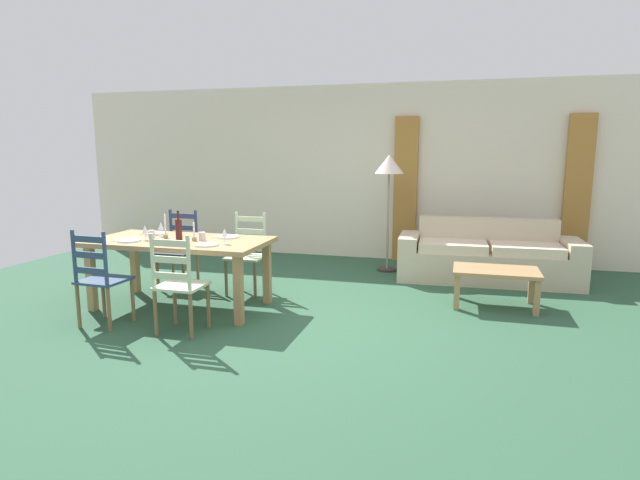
# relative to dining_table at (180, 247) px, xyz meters

# --- Properties ---
(ground_plane) EXTENTS (9.60, 9.60, 0.02)m
(ground_plane) POSITION_rel_dining_table_xyz_m (1.29, -0.08, -0.67)
(ground_plane) COLOR #2C543B
(wall_far) EXTENTS (9.60, 0.16, 2.70)m
(wall_far) POSITION_rel_dining_table_xyz_m (1.29, 3.22, 0.69)
(wall_far) COLOR beige
(wall_far) RESTS_ON ground_plane
(curtain_panel_left) EXTENTS (0.35, 0.08, 2.20)m
(curtain_panel_left) POSITION_rel_dining_table_xyz_m (2.07, 3.08, 0.44)
(curtain_panel_left) COLOR #AE7633
(curtain_panel_left) RESTS_ON ground_plane
(curtain_panel_right) EXTENTS (0.35, 0.08, 2.20)m
(curtain_panel_right) POSITION_rel_dining_table_xyz_m (4.47, 3.08, 0.44)
(curtain_panel_right) COLOR #AE7633
(curtain_panel_right) RESTS_ON ground_plane
(dining_table) EXTENTS (1.90, 0.96, 0.75)m
(dining_table) POSITION_rel_dining_table_xyz_m (0.00, 0.00, 0.00)
(dining_table) COLOR #A88052
(dining_table) RESTS_ON ground_plane
(dining_chair_near_left) EXTENTS (0.44, 0.42, 0.96)m
(dining_chair_near_left) POSITION_rel_dining_table_xyz_m (-0.41, -0.77, -0.19)
(dining_chair_near_left) COLOR navy
(dining_chair_near_left) RESTS_ON ground_plane
(dining_chair_near_right) EXTENTS (0.43, 0.41, 0.96)m
(dining_chair_near_right) POSITION_rel_dining_table_xyz_m (0.42, -0.75, -0.19)
(dining_chair_near_right) COLOR beige
(dining_chair_near_right) RESTS_ON ground_plane
(dining_chair_far_left) EXTENTS (0.43, 0.41, 0.96)m
(dining_chair_far_left) POSITION_rel_dining_table_xyz_m (-0.48, 0.77, -0.19)
(dining_chair_far_left) COLOR navy
(dining_chair_far_left) RESTS_ON ground_plane
(dining_chair_far_right) EXTENTS (0.43, 0.41, 0.96)m
(dining_chair_far_right) POSITION_rel_dining_table_xyz_m (0.47, 0.72, -0.19)
(dining_chair_far_right) COLOR beige
(dining_chair_far_right) RESTS_ON ground_plane
(dinner_plate_near_left) EXTENTS (0.24, 0.24, 0.02)m
(dinner_plate_near_left) POSITION_rel_dining_table_xyz_m (-0.45, -0.25, 0.10)
(dinner_plate_near_left) COLOR white
(dinner_plate_near_left) RESTS_ON dining_table
(fork_near_left) EXTENTS (0.02, 0.17, 0.01)m
(fork_near_left) POSITION_rel_dining_table_xyz_m (-0.60, -0.25, 0.09)
(fork_near_left) COLOR silver
(fork_near_left) RESTS_ON dining_table
(dinner_plate_near_right) EXTENTS (0.24, 0.24, 0.02)m
(dinner_plate_near_right) POSITION_rel_dining_table_xyz_m (0.45, -0.25, 0.10)
(dinner_plate_near_right) COLOR white
(dinner_plate_near_right) RESTS_ON dining_table
(fork_near_right) EXTENTS (0.02, 0.17, 0.01)m
(fork_near_right) POSITION_rel_dining_table_xyz_m (0.30, -0.25, 0.09)
(fork_near_right) COLOR silver
(fork_near_right) RESTS_ON dining_table
(dinner_plate_far_left) EXTENTS (0.24, 0.24, 0.02)m
(dinner_plate_far_left) POSITION_rel_dining_table_xyz_m (-0.45, 0.25, 0.10)
(dinner_plate_far_left) COLOR white
(dinner_plate_far_left) RESTS_ON dining_table
(fork_far_left) EXTENTS (0.03, 0.17, 0.01)m
(fork_far_left) POSITION_rel_dining_table_xyz_m (-0.60, 0.25, 0.09)
(fork_far_left) COLOR silver
(fork_far_left) RESTS_ON dining_table
(dinner_plate_far_right) EXTENTS (0.24, 0.24, 0.02)m
(dinner_plate_far_right) POSITION_rel_dining_table_xyz_m (0.45, 0.25, 0.10)
(dinner_plate_far_right) COLOR white
(dinner_plate_far_right) RESTS_ON dining_table
(fork_far_right) EXTENTS (0.02, 0.17, 0.01)m
(fork_far_right) POSITION_rel_dining_table_xyz_m (0.30, 0.25, 0.09)
(fork_far_right) COLOR silver
(fork_far_right) RESTS_ON dining_table
(wine_bottle) EXTENTS (0.07, 0.07, 0.32)m
(wine_bottle) POSITION_rel_dining_table_xyz_m (0.02, -0.04, 0.20)
(wine_bottle) COLOR #471919
(wine_bottle) RESTS_ON dining_table
(wine_glass_near_left) EXTENTS (0.06, 0.06, 0.16)m
(wine_glass_near_left) POSITION_rel_dining_table_xyz_m (-0.33, -0.13, 0.20)
(wine_glass_near_left) COLOR white
(wine_glass_near_left) RESTS_ON dining_table
(wine_glass_near_right) EXTENTS (0.06, 0.06, 0.16)m
(wine_glass_near_right) POSITION_rel_dining_table_xyz_m (0.59, -0.12, 0.20)
(wine_glass_near_right) COLOR white
(wine_glass_near_right) RESTS_ON dining_table
(wine_glass_far_left) EXTENTS (0.06, 0.06, 0.16)m
(wine_glass_far_left) POSITION_rel_dining_table_xyz_m (-0.30, 0.12, 0.20)
(wine_glass_far_left) COLOR white
(wine_glass_far_left) RESTS_ON dining_table
(coffee_cup_primary) EXTENTS (0.07, 0.07, 0.09)m
(coffee_cup_primary) POSITION_rel_dining_table_xyz_m (0.27, 0.01, 0.13)
(coffee_cup_primary) COLOR beige
(coffee_cup_primary) RESTS_ON dining_table
(coffee_cup_secondary) EXTENTS (0.07, 0.07, 0.09)m
(coffee_cup_secondary) POSITION_rel_dining_table_xyz_m (-0.33, -0.02, 0.13)
(coffee_cup_secondary) COLOR beige
(coffee_cup_secondary) RESTS_ON dining_table
(candle_tall) EXTENTS (0.05, 0.05, 0.27)m
(candle_tall) POSITION_rel_dining_table_xyz_m (-0.18, 0.02, 0.16)
(candle_tall) COLOR #998C66
(candle_tall) RESTS_ON dining_table
(candle_short) EXTENTS (0.05, 0.05, 0.20)m
(candle_short) POSITION_rel_dining_table_xyz_m (0.20, -0.04, 0.14)
(candle_short) COLOR #998C66
(candle_short) RESTS_ON dining_table
(couch) EXTENTS (2.31, 0.88, 0.80)m
(couch) POSITION_rel_dining_table_xyz_m (3.26, 2.14, -0.37)
(couch) COLOR #C7B495
(couch) RESTS_ON ground_plane
(coffee_table) EXTENTS (0.90, 0.56, 0.42)m
(coffee_table) POSITION_rel_dining_table_xyz_m (3.30, 0.93, -0.31)
(coffee_table) COLOR #A88052
(coffee_table) RESTS_ON ground_plane
(standing_lamp) EXTENTS (0.40, 0.40, 1.64)m
(standing_lamp) POSITION_rel_dining_table_xyz_m (1.92, 2.33, 0.75)
(standing_lamp) COLOR #332D28
(standing_lamp) RESTS_ON ground_plane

